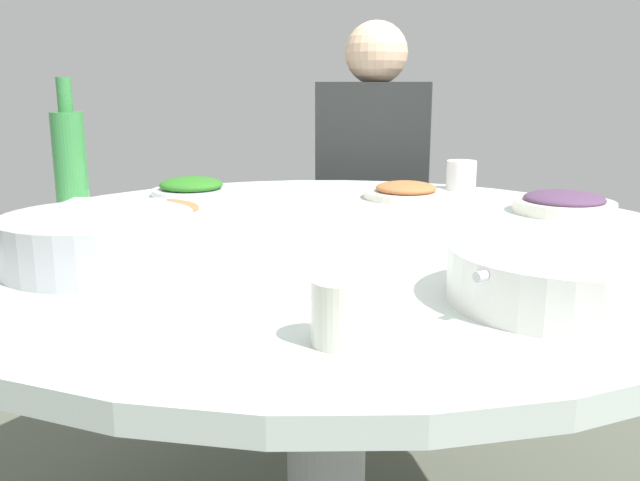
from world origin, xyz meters
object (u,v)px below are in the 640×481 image
(dish_stirfry, at_px, (406,191))
(dish_eggplant, at_px, (564,203))
(diner_left, at_px, (374,168))
(tea_cup_far, at_px, (461,175))
(dish_greens, at_px, (191,188))
(rice_bowl, at_px, (98,239))
(round_dining_table, at_px, (327,308))
(dish_tofu_braise, at_px, (159,213))
(stool_for_diner_left, at_px, (371,332))
(tea_cup_near, at_px, (341,312))
(green_bottle, at_px, (70,156))
(soup_bowl, at_px, (565,277))

(dish_stirfry, bearing_deg, dish_eggplant, 154.31)
(diner_left, bearing_deg, tea_cup_far, 120.19)
(dish_greens, relative_size, dish_stirfry, 0.95)
(rice_bowl, distance_m, dish_stirfry, 0.81)
(round_dining_table, bearing_deg, dish_tofu_braise, -12.64)
(dish_tofu_braise, height_order, stool_for_diner_left, dish_tofu_braise)
(tea_cup_near, height_order, tea_cup_far, tea_cup_far)
(dish_greens, distance_m, green_bottle, 0.29)
(soup_bowl, xyz_separation_m, dish_greens, (0.68, -0.76, -0.01))
(round_dining_table, xyz_separation_m, tea_cup_far, (-0.30, -0.54, 0.18))
(round_dining_table, distance_m, dish_eggplant, 0.57)
(soup_bowl, distance_m, stool_for_diner_left, 1.43)
(dish_eggplant, height_order, diner_left, diner_left)
(tea_cup_far, bearing_deg, dish_stirfry, 43.63)
(soup_bowl, height_order, green_bottle, green_bottle)
(dish_greens, height_order, dish_stirfry, dish_greens)
(dish_eggplant, height_order, tea_cup_far, tea_cup_far)
(round_dining_table, bearing_deg, diner_left, -95.08)
(dish_stirfry, distance_m, dish_eggplant, 0.36)
(rice_bowl, relative_size, diner_left, 0.37)
(dish_stirfry, xyz_separation_m, tea_cup_far, (-0.14, -0.14, 0.02))
(dish_greens, relative_size, diner_left, 0.25)
(round_dining_table, height_order, green_bottle, green_bottle)
(dish_stirfry, xyz_separation_m, tea_cup_near, (0.11, 0.93, 0.02))
(dish_eggplant, distance_m, diner_left, 0.79)
(soup_bowl, distance_m, tea_cup_near, 0.32)
(stool_for_diner_left, distance_m, diner_left, 0.55)
(dish_stirfry, distance_m, green_bottle, 0.76)
(tea_cup_far, bearing_deg, green_bottle, 19.88)
(dish_stirfry, distance_m, stool_for_diner_left, 0.76)
(tea_cup_far, height_order, diner_left, diner_left)
(round_dining_table, relative_size, dish_stirfry, 6.90)
(tea_cup_near, bearing_deg, dish_stirfry, -96.51)
(dish_eggplant, distance_m, tea_cup_near, 0.88)
(stool_for_diner_left, bearing_deg, dish_eggplant, 120.71)
(rice_bowl, relative_size, dish_greens, 1.47)
(soup_bowl, bearing_deg, diner_left, -79.36)
(soup_bowl, distance_m, green_bottle, 1.08)
(dish_greens, bearing_deg, stool_for_diner_left, -130.01)
(round_dining_table, height_order, tea_cup_near, tea_cup_near)
(soup_bowl, relative_size, diner_left, 0.38)
(tea_cup_far, distance_m, diner_left, 0.44)
(green_bottle, xyz_separation_m, tea_cup_near, (-0.63, 0.75, -0.08))
(dish_greens, xyz_separation_m, dish_eggplant, (-0.84, 0.15, 0.00))
(green_bottle, relative_size, tea_cup_far, 3.69)
(soup_bowl, bearing_deg, stool_for_diner_left, -79.36)
(dish_eggplant, distance_m, tea_cup_far, 0.34)
(rice_bowl, xyz_separation_m, tea_cup_near, (-0.37, 0.28, -0.01))
(soup_bowl, height_order, tea_cup_far, tea_cup_far)
(round_dining_table, relative_size, rice_bowl, 4.92)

